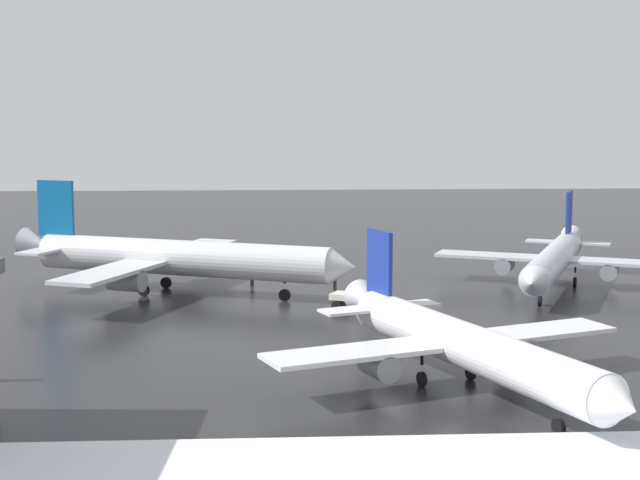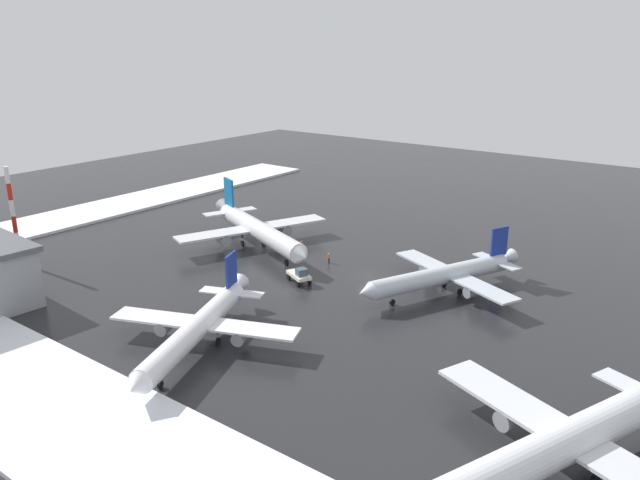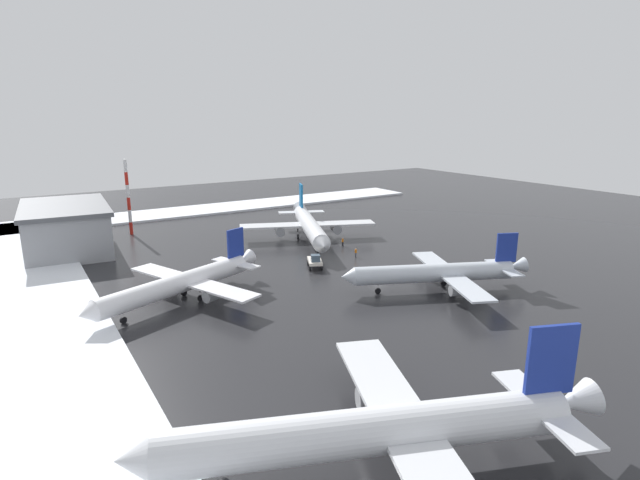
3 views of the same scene
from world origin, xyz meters
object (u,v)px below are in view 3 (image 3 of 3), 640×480
object	(u,v)px
airplane_distant_tail	(181,283)
airplane_parked_starboard	(438,273)
pushback_tug	(315,261)
airplane_far_rear	(309,225)
airplane_parked_portside	(381,430)
ground_crew_beside_wing	(356,252)
antenna_mast	(128,197)
cargo_hangar	(66,228)
ground_crew_by_nose_gear	(343,241)

from	to	relation	value
airplane_distant_tail	airplane_parked_starboard	world-z (taller)	airplane_distant_tail
airplane_distant_tail	pushback_tug	size ratio (longest dim) A/B	5.38
airplane_far_rear	airplane_parked_portside	size ratio (longest dim) A/B	0.96
ground_crew_beside_wing	antenna_mast	distance (m)	51.41
airplane_parked_portside	cargo_hangar	distance (m)	80.99
airplane_distant_tail	ground_crew_by_nose_gear	world-z (taller)	airplane_distant_tail
airplane_distant_tail	cargo_hangar	xyz separation A→B (m)	(-38.80, -10.11, 1.63)
pushback_tug	cargo_hangar	xyz separation A→B (m)	(-35.11, -34.05, 3.16)
airplane_parked_portside	antenna_mast	size ratio (longest dim) A/B	2.09
airplane_parked_portside	ground_crew_beside_wing	bearing A→B (deg)	-102.83
airplane_parked_portside	ground_crew_beside_wing	world-z (taller)	airplane_parked_portside
pushback_tug	airplane_far_rear	bearing A→B (deg)	177.53
airplane_distant_tail	antenna_mast	size ratio (longest dim) A/B	1.69
airplane_parked_portside	airplane_distant_tail	bearing A→B (deg)	-65.97
airplane_parked_starboard	cargo_hangar	distance (m)	69.60
airplane_parked_portside	cargo_hangar	bearing A→B (deg)	-60.00
ground_crew_beside_wing	pushback_tug	bearing A→B (deg)	44.79
airplane_parked_starboard	ground_crew_beside_wing	distance (m)	20.89
airplane_parked_starboard	antenna_mast	bearing A→B (deg)	-39.70
airplane_far_rear	ground_crew_by_nose_gear	size ratio (longest dim) A/B	19.02
airplane_distant_tail	airplane_far_rear	bearing A→B (deg)	-169.98
airplane_parked_starboard	antenna_mast	xyz separation A→B (m)	(-61.43, -30.38, 5.33)
airplane_parked_starboard	antenna_mast	size ratio (longest dim) A/B	1.65
airplane_parked_portside	cargo_hangar	xyz separation A→B (m)	(-80.11, -11.89, 0.97)
airplane_far_rear	airplane_distant_tail	bearing A→B (deg)	-35.81
airplane_distant_tail	ground_crew_by_nose_gear	size ratio (longest dim) A/B	16.06
pushback_tug	ground_crew_beside_wing	world-z (taller)	pushback_tug
ground_crew_by_nose_gear	airplane_far_rear	bearing A→B (deg)	-92.51
airplane_far_rear	cargo_hangar	world-z (taller)	airplane_far_rear
airplane_parked_portside	airplane_parked_starboard	xyz separation A→B (m)	(-25.79, 31.58, -0.69)
antenna_mast	ground_crew_beside_wing	bearing A→B (deg)	37.06
airplane_far_rear	airplane_parked_starboard	size ratio (longest dim) A/B	1.21
airplane_parked_portside	ground_crew_beside_wing	distance (m)	56.51
cargo_hangar	ground_crew_beside_wing	bearing A→B (deg)	56.54
airplane_parked_portside	cargo_hangar	world-z (taller)	airplane_parked_portside
airplane_distant_tail	antenna_mast	bearing A→B (deg)	-115.33
airplane_far_rear	pushback_tug	world-z (taller)	airplane_far_rear
airplane_parked_portside	airplane_distant_tail	world-z (taller)	airplane_parked_portside
ground_crew_beside_wing	cargo_hangar	bearing A→B (deg)	-1.93
airplane_parked_portside	cargo_hangar	size ratio (longest dim) A/B	1.30
pushback_tug	ground_crew_by_nose_gear	world-z (taller)	pushback_tug
airplane_far_rear	airplane_distant_tail	distance (m)	38.38
airplane_parked_starboard	ground_crew_beside_wing	world-z (taller)	airplane_parked_starboard
pushback_tug	ground_crew_by_nose_gear	distance (m)	15.42
airplane_parked_portside	pushback_tug	size ratio (longest dim) A/B	6.64
airplane_far_rear	ground_crew_beside_wing	distance (m)	15.07
airplane_parked_starboard	ground_crew_by_nose_gear	xyz separation A→B (m)	(-28.61, 2.81, -1.81)
airplane_far_rear	airplane_parked_starboard	distance (m)	35.66
airplane_far_rear	pushback_tug	xyz separation A→B (m)	(16.43, -8.73, -2.06)
airplane_far_rear	ground_crew_by_nose_gear	xyz separation A→B (m)	(7.04, 3.50, -2.38)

